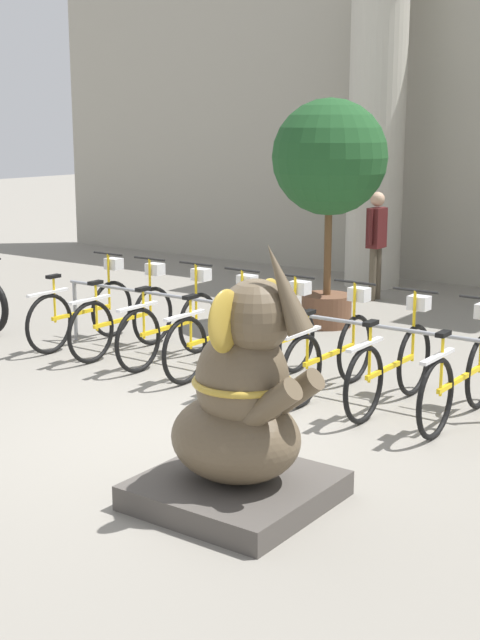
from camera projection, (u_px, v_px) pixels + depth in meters
ground_plane at (174, 434)px, 7.90m from camera, size 60.00×60.00×0.00m
column_left at (377, 127)px, 14.50m from camera, size 1.15×1.15×5.16m
bike_rack at (251, 318)px, 9.62m from camera, size 5.52×0.05×0.77m
bicycle_0 at (84, 311)px, 10.99m from camera, size 0.48×1.79×1.10m
bicycle_1 at (125, 318)px, 10.58m from camera, size 0.48×1.79×1.10m
bicycle_2 at (171, 325)px, 10.20m from camera, size 0.48×1.79×1.10m
bicycle_3 at (218, 335)px, 9.76m from camera, size 0.48×1.79×1.10m
bicycle_4 at (271, 344)px, 9.36m from camera, size 0.48×1.79×1.10m
bicycle_5 at (331, 353)px, 8.99m from camera, size 0.48×1.79×1.10m
bicycle_6 at (392, 365)px, 8.55m from camera, size 0.48×1.79×1.10m
bicycle_7 at (461, 377)px, 8.14m from camera, size 0.48×1.79×1.10m
elephant_statue at (241, 417)px, 6.32m from camera, size 1.26×1.26×1.95m
person_pedestrian at (376, 236)px, 13.64m from camera, size 0.22×0.47×1.67m
potted_tree at (330, 166)px, 11.62m from camera, size 1.52×1.52×3.02m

